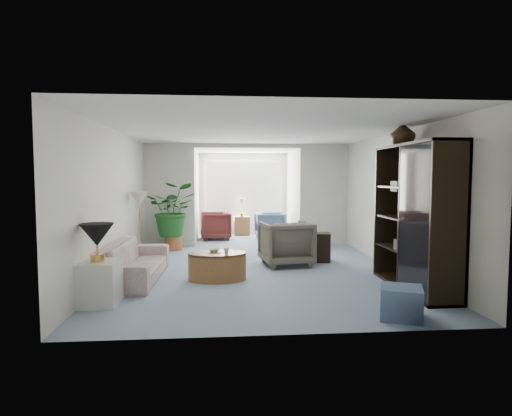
{
  "coord_description": "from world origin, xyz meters",
  "views": [
    {
      "loc": [
        -0.67,
        -7.35,
        1.68
      ],
      "look_at": [
        0.0,
        0.6,
        1.1
      ],
      "focal_mm": 29.67,
      "sensor_mm": 36.0,
      "label": 1
    }
  ],
  "objects": [
    {
      "name": "back_pier_left",
      "position": [
        -1.9,
        3.0,
        1.25
      ],
      "size": [
        1.2,
        0.12,
        2.5
      ],
      "primitive_type": "cube",
      "color": "beige",
      "rests_on": "ground"
    },
    {
      "name": "sunroom_table",
      "position": [
        -0.06,
        4.87,
        0.28
      ],
      "size": [
        0.46,
        0.37,
        0.55
      ],
      "primitive_type": "cube",
      "rotation": [
        0.0,
        0.0,
        0.04
      ],
      "color": "#946235",
      "rests_on": "ground"
    },
    {
      "name": "plant_pot",
      "position": [
        -1.77,
        2.48,
        0.16
      ],
      "size": [
        0.4,
        0.4,
        0.32
      ],
      "primitive_type": "cylinder",
      "color": "#AF6133",
      "rests_on": "ground"
    },
    {
      "name": "coffee_table",
      "position": [
        -0.73,
        -0.49,
        0.23
      ],
      "size": [
        1.11,
        1.11,
        0.45
      ],
      "primitive_type": "cylinder",
      "rotation": [
        0.0,
        0.0,
        0.18
      ],
      "color": "#946235",
      "rests_on": "ground"
    },
    {
      "name": "shelf_clutter",
      "position": [
        2.18,
        -1.39,
        1.09
      ],
      "size": [
        0.3,
        1.14,
        1.06
      ],
      "color": "#4E4D4A",
      "rests_on": "entertainment_cabinet"
    },
    {
      "name": "framed_picture",
      "position": [
        2.46,
        -0.1,
        1.7
      ],
      "size": [
        0.04,
        0.5,
        0.4
      ],
      "primitive_type": "cube",
      "color": "#BCAC96"
    },
    {
      "name": "side_table_dark",
      "position": [
        1.27,
        0.88,
        0.29
      ],
      "size": [
        0.55,
        0.47,
        0.57
      ],
      "primitive_type": "cube",
      "rotation": [
        0.0,
        0.0,
        -0.21
      ],
      "color": "black",
      "rests_on": "ground"
    },
    {
      "name": "back_header",
      "position": [
        0.0,
        3.0,
        2.45
      ],
      "size": [
        2.6,
        0.12,
        0.1
      ],
      "primitive_type": "cube",
      "color": "beige",
      "rests_on": "back_pier_left"
    },
    {
      "name": "coffee_bowl",
      "position": [
        -0.78,
        -0.39,
        0.48
      ],
      "size": [
        0.24,
        0.24,
        0.05
      ],
      "primitive_type": "imported",
      "rotation": [
        0.0,
        0.0,
        0.18
      ],
      "color": "silver",
      "rests_on": "coffee_table"
    },
    {
      "name": "window_blinds",
      "position": [
        0.0,
        5.15,
        1.4
      ],
      "size": [
        2.2,
        0.02,
        1.5
      ],
      "primitive_type": "cube",
      "color": "white"
    },
    {
      "name": "entertainment_cabinet",
      "position": [
        2.23,
        -1.29,
        1.09
      ],
      "size": [
        0.52,
        1.96,
        2.18
      ],
      "primitive_type": "cube",
      "color": "black",
      "rests_on": "ground"
    },
    {
      "name": "floor_lamp",
      "position": [
        -2.3,
        1.26,
        1.25
      ],
      "size": [
        0.36,
        0.36,
        0.28
      ],
      "primitive_type": "cone",
      "color": "beige",
      "rests_on": "ground"
    },
    {
      "name": "house_plant",
      "position": [
        -1.77,
        2.48,
        0.94
      ],
      "size": [
        1.12,
        0.97,
        1.24
      ],
      "primitive_type": "imported",
      "color": "#1E5921",
      "rests_on": "plant_pot"
    },
    {
      "name": "wingback_chair",
      "position": [
        0.57,
        0.58,
        0.42
      ],
      "size": [
        1.03,
        1.05,
        0.85
      ],
      "primitive_type": "imported",
      "rotation": [
        0.0,
        0.0,
        3.28
      ],
      "color": "#645E4F",
      "rests_on": "ground"
    },
    {
      "name": "sunroom_chair_maroon",
      "position": [
        -0.81,
        4.12,
        0.37
      ],
      "size": [
        0.85,
        0.83,
        0.74
      ],
      "primitive_type": "imported",
      "rotation": [
        0.0,
        0.0,
        -1.53
      ],
      "color": "maroon",
      "rests_on": "ground"
    },
    {
      "name": "floor",
      "position": [
        0.0,
        0.0,
        0.0
      ],
      "size": [
        6.0,
        6.0,
        0.0
      ],
      "primitive_type": "plane",
      "color": "#8B9FB8",
      "rests_on": "ground"
    },
    {
      "name": "sunroom_floor",
      "position": [
        0.0,
        4.1,
        0.0
      ],
      "size": [
        2.6,
        2.6,
        0.0
      ],
      "primitive_type": "plane",
      "color": "#8B9FB8",
      "rests_on": "ground"
    },
    {
      "name": "table_lamp",
      "position": [
        -2.28,
        -1.72,
        0.93
      ],
      "size": [
        0.44,
        0.44,
        0.3
      ],
      "primitive_type": "cone",
      "color": "black",
      "rests_on": "end_table"
    },
    {
      "name": "coffee_cup",
      "position": [
        -0.58,
        -0.59,
        0.49
      ],
      "size": [
        0.11,
        0.11,
        0.09
      ],
      "primitive_type": "imported",
      "rotation": [
        0.0,
        0.0,
        0.18
      ],
      "color": "silver",
      "rests_on": "coffee_table"
    },
    {
      "name": "sofa",
      "position": [
        -2.08,
        -0.37,
        0.31
      ],
      "size": [
        0.88,
        2.13,
        0.61
      ],
      "primitive_type": "imported",
      "rotation": [
        0.0,
        0.0,
        1.55
      ],
      "color": "beige",
      "rests_on": "ground"
    },
    {
      "name": "sunroom_chair_blue",
      "position": [
        0.69,
        4.12,
        0.36
      ],
      "size": [
        0.83,
        0.81,
        0.72
      ],
      "primitive_type": "imported",
      "rotation": [
        0.0,
        0.0,
        1.61
      ],
      "color": "slate",
      "rests_on": "ground"
    },
    {
      "name": "end_table",
      "position": [
        -2.28,
        -1.72,
        0.29
      ],
      "size": [
        0.54,
        0.54,
        0.58
      ],
      "primitive_type": "cube",
      "rotation": [
        0.0,
        0.0,
        -0.03
      ],
      "color": "silver",
      "rests_on": "ground"
    },
    {
      "name": "ottoman",
      "position": [
        1.47,
        -2.58,
        0.19
      ],
      "size": [
        0.62,
        0.62,
        0.38
      ],
      "primitive_type": "cube",
      "rotation": [
        0.0,
        0.0,
        -0.4
      ],
      "color": "slate",
      "rests_on": "ground"
    },
    {
      "name": "back_pier_right",
      "position": [
        1.9,
        3.0,
        1.25
      ],
      "size": [
        1.2,
        0.12,
        2.5
      ],
      "primitive_type": "cube",
      "color": "beige",
      "rests_on": "ground"
    },
    {
      "name": "window_pane",
      "position": [
        0.0,
        5.18,
        1.4
      ],
      "size": [
        2.2,
        0.02,
        1.5
      ],
      "primitive_type": "cube",
      "color": "white"
    },
    {
      "name": "cabinet_urn",
      "position": [
        2.23,
        -0.79,
        2.38
      ],
      "size": [
        0.39,
        0.39,
        0.4
      ],
      "primitive_type": "imported",
      "color": "black",
      "rests_on": "entertainment_cabinet"
    }
  ]
}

